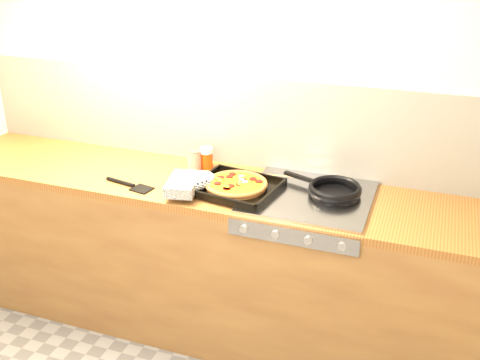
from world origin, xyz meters
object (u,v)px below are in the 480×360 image
at_px(pizza_on_tray, 222,184).
at_px(tomato_can, 194,160).
at_px(juice_glass, 207,158).
at_px(frying_pan, 334,190).

xyz_separation_m(pizza_on_tray, tomato_can, (-0.25, 0.22, 0.01)).
bearing_deg(tomato_can, pizza_on_tray, -41.82).
relative_size(tomato_can, juice_glass, 0.92).
xyz_separation_m(tomato_can, juice_glass, (0.06, 0.04, 0.01)).
relative_size(pizza_on_tray, juice_glass, 4.68).
bearing_deg(pizza_on_tray, tomato_can, 138.18).
height_order(frying_pan, tomato_can, tomato_can).
bearing_deg(juice_glass, pizza_on_tray, -53.38).
bearing_deg(juice_glass, frying_pan, -9.97).
bearing_deg(frying_pan, pizza_on_tray, -165.85).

